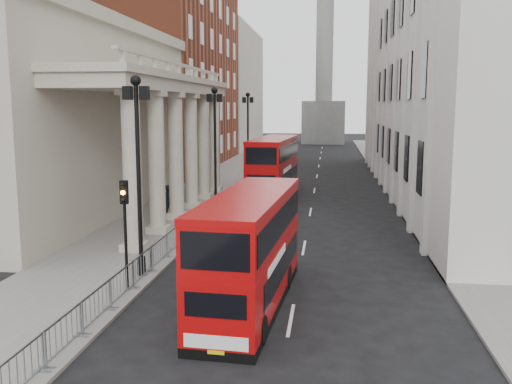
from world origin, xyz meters
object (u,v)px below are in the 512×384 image
Objects in this scene: bus_near at (250,248)px; pedestrian_a at (170,200)px; monument_column at (324,58)px; lamp_post_mid at (215,139)px; lamp_post_north at (248,130)px; traffic_light at (125,215)px; pedestrian_c at (176,198)px; lamp_post_south at (138,162)px; bus_far at (273,165)px; pedestrian_b at (168,199)px.

pedestrian_a is (-7.63, 16.29, -1.11)m from bus_near.
monument_column reaches higher than lamp_post_mid.
monument_column is 57.46m from lamp_post_north.
traffic_light is 17.38m from pedestrian_c.
lamp_post_north is at bearing 85.51° from pedestrian_c.
pedestrian_a is at bearing 100.89° from lamp_post_south.
lamp_post_mid is at bearing 37.73° from pedestrian_a.
bus_near is 0.88× the size of bus_far.
pedestrian_b reaches higher than pedestrian_c.
pedestrian_c is at bearing 83.15° from pedestrian_a.
lamp_post_mid is 5.24m from pedestrian_b.
monument_column is 6.51× the size of lamp_post_south.
bus_far reaches higher than pedestrian_b.
traffic_light is 5.08m from bus_near.
pedestrian_a is (-2.60, -18.49, -3.87)m from lamp_post_north.
pedestrian_c is at bearing -117.85° from pedestrian_b.
bus_near is 25.72m from bus_far.
lamp_post_mid is 4.50× the size of pedestrian_a.
lamp_post_south and lamp_post_mid have the same top height.
lamp_post_mid is at bearing 108.97° from bus_near.
lamp_post_north is 4.49× the size of pedestrian_b.
lamp_post_south reaches higher than pedestrian_a.
monument_column is at bearing 91.15° from bus_far.
lamp_post_mid is at bearing -95.24° from monument_column.
lamp_post_south is at bearing -90.00° from lamp_post_mid.
lamp_post_mid is 1.93× the size of traffic_light.
lamp_post_south is 15.75m from pedestrian_c.
pedestrian_b reaches higher than pedestrian_a.
bus_far is (3.37, 22.89, -2.48)m from lamp_post_south.
monument_column is at bearing -112.63° from pedestrian_b.
bus_near is (5.03, -18.78, -2.76)m from lamp_post_mid.
traffic_light is 0.39× the size of bus_far.
pedestrian_a is 1.10× the size of pedestrian_c.
lamp_post_mid is at bearing -158.48° from pedestrian_b.
traffic_light reaches higher than pedestrian_a.
traffic_light is at bearing -94.13° from monument_column.
lamp_post_south is 32.00m from lamp_post_north.
traffic_light reaches higher than bus_near.
pedestrian_c is (0.25, 1.15, -0.08)m from pedestrian_b.
monument_column reaches higher than bus_near.
bus_far is 6.49× the size of pedestrian_c.
lamp_post_north is 0.86× the size of bus_near.
lamp_post_south is at bearing -94.40° from bus_far.
lamp_post_south reaches higher than traffic_light.
bus_far is 5.90× the size of pedestrian_b.
lamp_post_north reaches higher than traffic_light.
pedestrian_c is at bearing -98.63° from lamp_post_north.
lamp_post_mid is 18.11m from traffic_light.
pedestrian_a is 1.00× the size of pedestrian_b.
lamp_post_mid reaches higher than bus_far.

